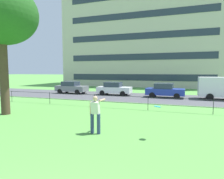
{
  "coord_description": "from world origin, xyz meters",
  "views": [
    {
      "loc": [
        2.1,
        -1.67,
        2.81
      ],
      "look_at": [
        -1.7,
        9.25,
        1.73
      ],
      "focal_mm": 31.13,
      "sensor_mm": 36.0,
      "label": 1
    }
  ],
  "objects_px": {
    "tree_large_lawn": "(1,12)",
    "person_thrower": "(95,113)",
    "frisbee": "(157,107)",
    "car_white_center": "(114,89)",
    "car_blue_far_right": "(165,90)",
    "apartment_building_background": "(144,40)",
    "car_grey_right": "(71,87)"
  },
  "relations": [
    {
      "from": "tree_large_lawn",
      "to": "car_blue_far_right",
      "type": "height_order",
      "value": "tree_large_lawn"
    },
    {
      "from": "person_thrower",
      "to": "car_white_center",
      "type": "bearing_deg",
      "value": 105.23
    },
    {
      "from": "person_thrower",
      "to": "car_grey_right",
      "type": "height_order",
      "value": "person_thrower"
    },
    {
      "from": "tree_large_lawn",
      "to": "person_thrower",
      "type": "distance_m",
      "value": 9.28
    },
    {
      "from": "person_thrower",
      "to": "car_blue_far_right",
      "type": "distance_m",
      "value": 13.69
    },
    {
      "from": "frisbee",
      "to": "car_grey_right",
      "type": "bearing_deg",
      "value": 132.02
    },
    {
      "from": "tree_large_lawn",
      "to": "person_thrower",
      "type": "bearing_deg",
      "value": -13.29
    },
    {
      "from": "car_white_center",
      "to": "car_blue_far_right",
      "type": "distance_m",
      "value": 5.86
    },
    {
      "from": "tree_large_lawn",
      "to": "car_blue_far_right",
      "type": "distance_m",
      "value": 16.09
    },
    {
      "from": "car_blue_far_right",
      "to": "apartment_building_background",
      "type": "bearing_deg",
      "value": 107.02
    },
    {
      "from": "person_thrower",
      "to": "apartment_building_background",
      "type": "bearing_deg",
      "value": 96.29
    },
    {
      "from": "apartment_building_background",
      "to": "person_thrower",
      "type": "bearing_deg",
      "value": -83.71
    },
    {
      "from": "car_grey_right",
      "to": "person_thrower",
      "type": "bearing_deg",
      "value": -55.42
    },
    {
      "from": "car_blue_far_right",
      "to": "apartment_building_background",
      "type": "height_order",
      "value": "apartment_building_background"
    },
    {
      "from": "car_white_center",
      "to": "car_blue_far_right",
      "type": "height_order",
      "value": "same"
    },
    {
      "from": "tree_large_lawn",
      "to": "car_grey_right",
      "type": "distance_m",
      "value": 13.5
    },
    {
      "from": "car_blue_far_right",
      "to": "car_grey_right",
      "type": "bearing_deg",
      "value": 179.0
    },
    {
      "from": "car_grey_right",
      "to": "car_white_center",
      "type": "height_order",
      "value": "same"
    },
    {
      "from": "person_thrower",
      "to": "car_grey_right",
      "type": "relative_size",
      "value": 0.43
    },
    {
      "from": "tree_large_lawn",
      "to": "frisbee",
      "type": "height_order",
      "value": "tree_large_lawn"
    },
    {
      "from": "car_grey_right",
      "to": "car_blue_far_right",
      "type": "bearing_deg",
      "value": -1.0
    },
    {
      "from": "tree_large_lawn",
      "to": "car_grey_right",
      "type": "relative_size",
      "value": 2.18
    },
    {
      "from": "car_white_center",
      "to": "person_thrower",
      "type": "bearing_deg",
      "value": -74.77
    },
    {
      "from": "car_blue_far_right",
      "to": "frisbee",
      "type": "bearing_deg",
      "value": -87.3
    },
    {
      "from": "tree_large_lawn",
      "to": "car_white_center",
      "type": "height_order",
      "value": "tree_large_lawn"
    },
    {
      "from": "frisbee",
      "to": "car_grey_right",
      "type": "xyz_separation_m",
      "value": [
        -12.17,
        13.51,
        -0.58
      ]
    },
    {
      "from": "frisbee",
      "to": "car_white_center",
      "type": "xyz_separation_m",
      "value": [
        -6.48,
        13.64,
        -0.58
      ]
    },
    {
      "from": "frisbee",
      "to": "car_white_center",
      "type": "relative_size",
      "value": 0.09
    },
    {
      "from": "tree_large_lawn",
      "to": "apartment_building_background",
      "type": "xyz_separation_m",
      "value": [
        3.72,
        30.05,
        2.54
      ]
    },
    {
      "from": "tree_large_lawn",
      "to": "car_white_center",
      "type": "xyz_separation_m",
      "value": [
        3.45,
        12.15,
        -5.72
      ]
    },
    {
      "from": "car_white_center",
      "to": "apartment_building_background",
      "type": "bearing_deg",
      "value": 89.13
    },
    {
      "from": "car_blue_far_right",
      "to": "tree_large_lawn",
      "type": "bearing_deg",
      "value": -128.19
    }
  ]
}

